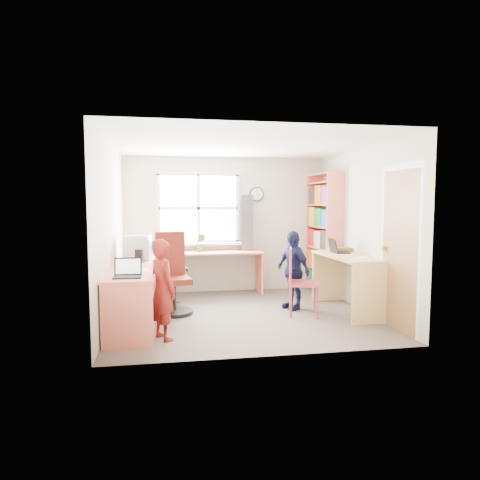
{
  "coord_description": "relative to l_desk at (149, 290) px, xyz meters",
  "views": [
    {
      "loc": [
        -1.06,
        -5.92,
        1.6
      ],
      "look_at": [
        0.0,
        0.25,
        1.05
      ],
      "focal_mm": 32.0,
      "sensor_mm": 36.0,
      "label": 1
    }
  ],
  "objects": [
    {
      "name": "person_green",
      "position": [
        0.37,
        1.29,
        0.11
      ],
      "size": [
        0.47,
        0.58,
        1.13
      ],
      "primitive_type": "imported",
      "rotation": [
        0.0,
        0.0,
        1.66
      ],
      "color": "#317C39",
      "rests_on": "ground"
    },
    {
      "name": "bookshelf",
      "position": [
        2.96,
        1.47,
        0.55
      ],
      "size": [
        0.3,
        1.02,
        2.1
      ],
      "color": "#FF7C65",
      "rests_on": "ground"
    },
    {
      "name": "room",
      "position": [
        1.32,
        0.38,
        0.76
      ],
      "size": [
        3.64,
        3.44,
        2.44
      ],
      "color": "#4D443C",
      "rests_on": "ground"
    },
    {
      "name": "potted_plant",
      "position": [
        0.82,
        1.73,
        0.45
      ],
      "size": [
        0.21,
        0.19,
        0.31
      ],
      "primitive_type": "imported",
      "rotation": [
        0.0,
        0.0,
        -0.34
      ],
      "color": "#2A6A35",
      "rests_on": "l_desk"
    },
    {
      "name": "right_desk",
      "position": [
        2.9,
        0.21,
        0.15
      ],
      "size": [
        0.71,
        1.46,
        0.83
      ],
      "rotation": [
        0.0,
        0.0,
        0.03
      ],
      "color": "#F2CB79",
      "rests_on": "ground"
    },
    {
      "name": "crt_monitor",
      "position": [
        -0.18,
        0.82,
        0.48
      ],
      "size": [
        0.4,
        0.36,
        0.37
      ],
      "rotation": [
        0.0,
        0.0,
        -0.09
      ],
      "color": "silver",
      "rests_on": "l_desk"
    },
    {
      "name": "game_box",
      "position": [
        2.94,
        0.73,
        0.41
      ],
      "size": [
        0.33,
        0.33,
        0.06
      ],
      "rotation": [
        0.0,
        0.0,
        -0.08
      ],
      "color": "red",
      "rests_on": "right_desk"
    },
    {
      "name": "laptop_right",
      "position": [
        2.81,
        0.51,
        0.43
      ],
      "size": [
        0.28,
        0.33,
        0.22
      ],
      "rotation": [
        0.0,
        0.0,
        1.53
      ],
      "color": "black",
      "rests_on": "right_desk"
    },
    {
      "name": "speaker_b",
      "position": [
        -0.16,
        1.14,
        0.39
      ],
      "size": [
        0.11,
        0.11,
        0.2
      ],
      "rotation": [
        0.0,
        0.0,
        0.09
      ],
      "color": "black",
      "rests_on": "l_desk"
    },
    {
      "name": "wooden_chair",
      "position": [
        2.08,
        0.14,
        0.06
      ],
      "size": [
        0.51,
        0.51,
        0.96
      ],
      "rotation": [
        0.0,
        0.0,
        -0.28
      ],
      "color": "#B83D4B",
      "rests_on": "ground"
    },
    {
      "name": "cd_tower",
      "position": [
        1.66,
        1.81,
        0.79
      ],
      "size": [
        0.22,
        0.21,
        0.98
      ],
      "rotation": [
        0.0,
        0.0,
        -0.18
      ],
      "color": "black",
      "rests_on": "l_desk"
    },
    {
      "name": "paper_b",
      "position": [
        2.93,
        -0.11,
        0.38
      ],
      "size": [
        0.29,
        0.33,
        0.0
      ],
      "rotation": [
        0.0,
        0.0,
        -0.44
      ],
      "color": "silver",
      "rests_on": "right_desk"
    },
    {
      "name": "l_desk",
      "position": [
        0.0,
        0.0,
        0.0
      ],
      "size": [
        2.38,
        2.95,
        0.75
      ],
      "color": "#FF7C65",
      "rests_on": "ground"
    },
    {
      "name": "person_red",
      "position": [
        0.19,
        -0.65,
        0.14
      ],
      "size": [
        0.46,
        0.51,
        1.18
      ],
      "primitive_type": "imported",
      "rotation": [
        0.0,
        0.0,
        2.08
      ],
      "color": "maroon",
      "rests_on": "ground"
    },
    {
      "name": "laptop_left",
      "position": [
        -0.2,
        -0.64,
        0.34
      ],
      "size": [
        0.31,
        0.26,
        0.21
      ],
      "rotation": [
        0.0,
        0.0,
        -0.0
      ],
      "color": "black",
      "rests_on": "l_desk"
    },
    {
      "name": "speaker_a",
      "position": [
        -0.14,
        0.51,
        0.39
      ],
      "size": [
        0.11,
        0.11,
        0.19
      ],
      "rotation": [
        0.0,
        0.0,
        -0.21
      ],
      "color": "black",
      "rests_on": "l_desk"
    },
    {
      "name": "swivel_chair",
      "position": [
        0.32,
        0.56,
        0.05
      ],
      "size": [
        0.65,
        0.65,
        1.17
      ],
      "rotation": [
        0.0,
        0.0,
        0.22
      ],
      "color": "black",
      "rests_on": "ground"
    },
    {
      "name": "person_navy",
      "position": [
        2.11,
        0.5,
        0.13
      ],
      "size": [
        0.52,
        0.75,
        1.18
      ],
      "primitive_type": "imported",
      "rotation": [
        0.0,
        0.0,
        -1.19
      ],
      "color": "#14193E",
      "rests_on": "ground"
    },
    {
      "name": "paper_a",
      "position": [
        -0.1,
        -0.16,
        0.3
      ],
      "size": [
        0.24,
        0.32,
        0.0
      ],
      "rotation": [
        0.0,
        0.0,
        0.09
      ],
      "color": "silver",
      "rests_on": "l_desk"
    }
  ]
}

